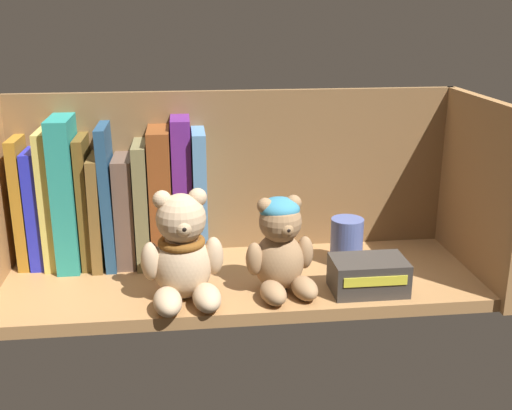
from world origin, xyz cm
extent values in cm
cube|color=#9E7042|center=(0.00, 0.00, 1.00)|extent=(75.08, 25.54, 2.00)
cube|color=brown|center=(0.00, 13.37, 15.02)|extent=(77.48, 1.20, 30.03)
cube|color=#9E7042|center=(38.34, 0.00, 15.02)|extent=(1.60, 27.94, 30.03)
cube|color=#94641C|center=(-35.16, 10.46, 12.79)|extent=(1.76, 9.84, 21.59)
cube|color=#2126AE|center=(-32.98, 10.46, 11.77)|extent=(2.14, 10.18, 19.54)
cube|color=tan|center=(-30.68, 10.46, 13.40)|extent=(1.98, 11.70, 22.79)
cube|color=teal|center=(-27.68, 10.46, 14.48)|extent=(3.56, 14.50, 24.96)
cube|color=brown|center=(-24.86, 10.46, 12.86)|extent=(1.60, 12.52, 21.73)
cube|color=brown|center=(-22.98, 10.46, 11.33)|extent=(1.87, 14.71, 18.67)
cube|color=navy|center=(-21.08, 10.46, 13.77)|extent=(2.06, 14.42, 23.57)
cube|color=brown|center=(-18.49, 10.46, 11.14)|extent=(3.06, 13.03, 18.28)
cube|color=olive|center=(-15.62, 10.46, 12.29)|extent=(2.19, 14.67, 20.58)
cube|color=brown|center=(-12.53, 10.46, 13.40)|extent=(3.53, 14.31, 22.81)
cube|color=#5B2076|center=(-8.97, 10.46, 14.18)|extent=(3.12, 10.58, 24.35)
cube|color=#507FAB|center=(-6.10, 10.46, 13.15)|extent=(2.14, 12.92, 22.30)
ellipsoid|color=tan|center=(-9.31, -6.14, 7.10)|extent=(8.66, 7.95, 10.19)
sphere|color=tan|center=(-9.25, -6.65, 14.60)|extent=(7.25, 7.25, 7.25)
sphere|color=tan|center=(-11.83, -6.43, 17.42)|extent=(2.72, 2.72, 2.72)
sphere|color=tan|center=(-6.79, -5.86, 17.42)|extent=(2.72, 2.72, 2.72)
sphere|color=tan|center=(-8.96, -9.21, 14.16)|extent=(2.72, 2.72, 2.72)
sphere|color=black|center=(-8.86, -10.15, 14.23)|extent=(0.95, 0.95, 0.95)
ellipsoid|color=tan|center=(-11.55, -11.27, 3.81)|extent=(4.81, 7.21, 3.62)
ellipsoid|color=tan|center=(-5.98, -10.64, 3.81)|extent=(4.81, 7.21, 3.62)
ellipsoid|color=tan|center=(-13.81, -7.16, 8.37)|extent=(3.26, 3.26, 5.89)
ellipsoid|color=tan|center=(-4.69, -6.14, 8.37)|extent=(3.26, 3.26, 5.89)
torus|color=brown|center=(-9.31, -6.14, 10.77)|extent=(6.96, 6.96, 1.30)
ellipsoid|color=#93704C|center=(5.26, -5.07, 6.51)|extent=(7.67, 7.04, 9.03)
sphere|color=#93704C|center=(5.35, -5.51, 13.16)|extent=(6.42, 6.42, 6.42)
sphere|color=#93704C|center=(3.06, -5.54, 15.66)|extent=(2.41, 2.41, 2.41)
sphere|color=#93704C|center=(7.46, -4.60, 15.66)|extent=(2.41, 2.41, 2.41)
sphere|color=#9B754E|center=(5.83, -7.74, 12.77)|extent=(2.41, 2.41, 2.41)
sphere|color=black|center=(6.01, -8.56, 12.83)|extent=(0.84, 0.84, 0.84)
ellipsoid|color=#93704C|center=(3.73, -9.78, 3.61)|extent=(4.79, 6.64, 3.21)
ellipsoid|color=#93704C|center=(8.59, -8.74, 3.61)|extent=(4.79, 6.64, 3.21)
ellipsoid|color=#93704C|center=(1.38, -6.36, 7.64)|extent=(3.10, 3.10, 5.22)
ellipsoid|color=#93704C|center=(9.33, -4.66, 7.64)|extent=(3.10, 3.10, 5.22)
ellipsoid|color=teal|center=(5.26, -5.07, 14.92)|extent=(6.10, 6.10, 3.53)
cylinder|color=#4C5B99|center=(18.02, 3.25, 5.99)|extent=(5.42, 5.42, 7.97)
cube|color=#38332D|center=(18.68, -7.44, 4.60)|extent=(11.26, 7.27, 5.20)
cube|color=gold|center=(18.68, -11.16, 5.25)|extent=(9.57, 0.16, 1.45)
camera|label=1|loc=(-8.54, -92.72, 44.28)|focal=44.29mm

